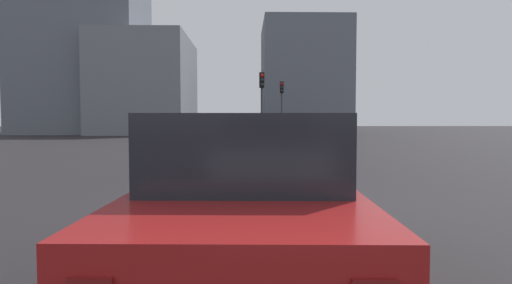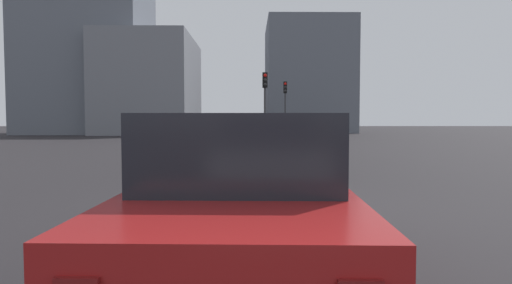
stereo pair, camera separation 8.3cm
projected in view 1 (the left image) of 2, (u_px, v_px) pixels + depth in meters
ground_plane at (262, 214)px, 7.09m from camera, size 160.00×160.00×0.20m
car_beige_lead at (252, 137)px, 17.42m from camera, size 4.61×2.18×1.51m
car_grey_second at (247, 146)px, 11.46m from camera, size 4.45×2.11×1.53m
car_red_third at (248, 195)px, 4.14m from camera, size 4.62×2.07×1.48m
traffic_light_near_left at (282, 97)px, 34.02m from camera, size 0.32×0.28×4.33m
traffic_light_near_right at (262, 92)px, 25.67m from camera, size 0.32×0.30×4.15m
building_facade_left at (303, 79)px, 48.26m from camera, size 11.21×8.91×11.76m
building_facade_center at (147, 86)px, 43.11m from camera, size 12.71×8.39×9.26m
building_facade_right at (84, 55)px, 42.47m from camera, size 9.21×11.19×15.31m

